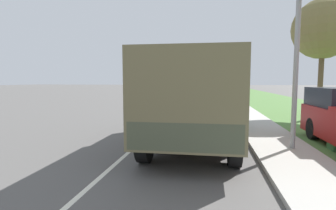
% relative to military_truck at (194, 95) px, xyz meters
% --- Properties ---
extents(ground_plane, '(180.00, 180.00, 0.00)m').
position_rel_military_truck_xyz_m(ground_plane, '(-1.82, 28.43, -1.62)').
color(ground_plane, '#565451').
extents(lane_centre_stripe, '(0.12, 120.00, 0.00)m').
position_rel_military_truck_xyz_m(lane_centre_stripe, '(-1.82, 28.43, -1.62)').
color(lane_centre_stripe, silver).
rests_on(lane_centre_stripe, ground).
extents(sidewalk_right, '(1.80, 120.00, 0.12)m').
position_rel_military_truck_xyz_m(sidewalk_right, '(2.68, 28.43, -1.56)').
color(sidewalk_right, '#ADAAA3').
rests_on(sidewalk_right, ground).
extents(grass_strip_right, '(7.00, 120.00, 0.02)m').
position_rel_military_truck_xyz_m(grass_strip_right, '(7.08, 28.43, -1.61)').
color(grass_strip_right, '#4C7538').
rests_on(grass_strip_right, ground).
extents(military_truck, '(2.53, 6.84, 2.83)m').
position_rel_military_truck_xyz_m(military_truck, '(0.00, 0.00, 0.00)').
color(military_truck, '#474C38').
rests_on(military_truck, ground).
extents(car_nearest_ahead, '(1.73, 4.57, 1.55)m').
position_rel_military_truck_xyz_m(car_nearest_ahead, '(-0.25, 13.40, -0.92)').
color(car_nearest_ahead, silver).
rests_on(car_nearest_ahead, ground).
extents(car_second_ahead, '(1.85, 4.90, 1.45)m').
position_rel_military_truck_xyz_m(car_second_ahead, '(0.31, 27.95, -0.96)').
color(car_second_ahead, navy).
rests_on(car_second_ahead, ground).
extents(tree_mid_right, '(3.29, 3.29, 6.57)m').
position_rel_military_truck_xyz_m(tree_mid_right, '(6.63, 7.38, 3.30)').
color(tree_mid_right, brown).
rests_on(tree_mid_right, grass_strip_right).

